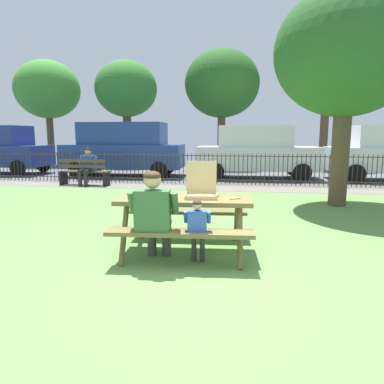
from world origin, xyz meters
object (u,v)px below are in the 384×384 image
at_px(person_on_park_bench, 87,165).
at_px(far_tree_left, 48,90).
at_px(adult_at_table, 154,213).
at_px(park_bench_left, 84,172).
at_px(child_at_table, 197,226).
at_px(tree_near_table, 347,52).
at_px(parked_car_left, 124,148).
at_px(far_tree_midleft, 126,90).
at_px(parked_car_far_left, 1,149).
at_px(pizza_box_open, 201,190).
at_px(pizza_slice_on_table, 232,198).
at_px(far_tree_center, 222,84).
at_px(picnic_table_foreground, 184,210).
at_px(parked_car_center, 257,151).
at_px(far_tree_midright, 328,72).

distance_m(person_on_park_bench, far_tree_left, 9.94).
height_order(adult_at_table, park_bench_left, adult_at_table).
xyz_separation_m(child_at_table, tree_near_table, (2.69, 4.24, 2.86)).
distance_m(adult_at_table, child_at_table, 0.56).
relative_size(parked_car_left, far_tree_midleft, 0.86).
bearing_deg(parked_car_far_left, far_tree_left, 96.79).
height_order(parked_car_left, far_tree_midleft, far_tree_midleft).
distance_m(pizza_box_open, parked_car_left, 9.44).
relative_size(pizza_box_open, person_on_park_bench, 0.41).
bearing_deg(pizza_slice_on_table, far_tree_center, 94.43).
xyz_separation_m(picnic_table_foreground, child_at_table, (0.25, -0.51, -0.09)).
bearing_deg(adult_at_table, parked_car_left, 111.58).
xyz_separation_m(adult_at_table, parked_car_far_left, (-8.95, 9.10, 0.35)).
bearing_deg(pizza_slice_on_table, parked_car_left, 117.83).
bearing_deg(tree_near_table, adult_at_table, -127.26).
bearing_deg(parked_car_center, far_tree_left, 156.39).
distance_m(pizza_box_open, pizza_slice_on_table, 0.44).
distance_m(parked_car_far_left, far_tree_midleft, 6.83).
relative_size(parked_car_far_left, far_tree_midleft, 0.72).
distance_m(parked_car_far_left, far_tree_midright, 15.09).
bearing_deg(tree_near_table, pizza_box_open, -126.78).
height_order(child_at_table, person_on_park_bench, person_on_park_bench).
bearing_deg(far_tree_left, parked_car_left, -39.19).
distance_m(parked_car_left, far_tree_center, 6.68).
distance_m(pizza_slice_on_table, child_at_table, 0.70).
xyz_separation_m(pizza_slice_on_table, adult_at_table, (-0.93, -0.52, -0.12)).
distance_m(parked_car_far_left, far_tree_center, 10.54).
xyz_separation_m(parked_car_left, far_tree_midright, (8.50, 4.83, 3.46)).
xyz_separation_m(pizza_slice_on_table, far_tree_left, (-10.45, 13.40, 3.23)).
xyz_separation_m(tree_near_table, parked_car_left, (-6.83, 4.85, -2.28)).
bearing_deg(parked_car_center, picnic_table_foreground, -98.23).
height_order(tree_near_table, far_tree_left, far_tree_left).
xyz_separation_m(child_at_table, parked_car_far_left, (-9.48, 9.09, 0.50)).
bearing_deg(far_tree_midleft, park_bench_left, -81.72).
xyz_separation_m(parked_car_far_left, far_tree_midleft, (3.84, 4.83, 2.93)).
bearing_deg(parked_car_left, picnic_table_foreground, -65.62).
relative_size(tree_near_table, parked_car_left, 1.03).
relative_size(parked_car_far_left, far_tree_center, 0.67).
bearing_deg(tree_near_table, parked_car_center, 109.35).
bearing_deg(pizza_slice_on_table, child_at_table, -127.28).
bearing_deg(far_tree_midright, pizza_box_open, -108.27).
bearing_deg(far_tree_left, picnic_table_foreground, -53.80).
distance_m(person_on_park_bench, parked_car_far_left, 5.71).
xyz_separation_m(adult_at_table, tree_near_table, (3.23, 4.25, 2.72)).
bearing_deg(far_tree_midright, tree_near_table, -99.82).
height_order(park_bench_left, parked_car_far_left, parked_car_far_left).
height_order(picnic_table_foreground, far_tree_midright, far_tree_midright).
distance_m(pizza_slice_on_table, parked_car_far_left, 13.08).
height_order(parked_car_far_left, far_tree_midleft, far_tree_midleft).
bearing_deg(far_tree_midright, picnic_table_foreground, -109.01).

